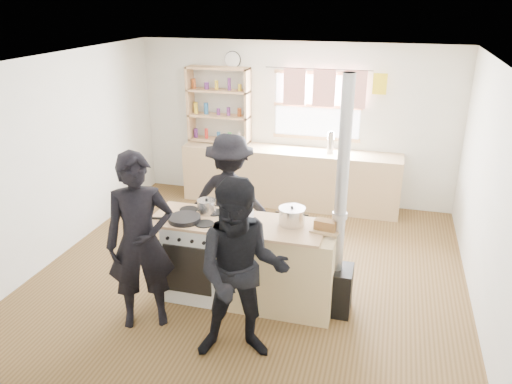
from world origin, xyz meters
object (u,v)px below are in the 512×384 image
at_px(skillet_greens, 184,219).
at_px(person_near_right, 242,272).
at_px(flue_heater, 337,256).
at_px(person_near_left, 140,242).
at_px(stockpot_counter, 292,216).
at_px(bread_board, 326,227).
at_px(person_far, 231,199).
at_px(thermos, 331,143).
at_px(roast_tray, 238,217).
at_px(stockpot_stove, 207,206).
at_px(cooking_island, 250,262).

height_order(skillet_greens, person_near_right, person_near_right).
relative_size(flue_heater, person_near_left, 1.38).
xyz_separation_m(skillet_greens, stockpot_counter, (1.10, 0.22, 0.06)).
relative_size(bread_board, person_far, 0.19).
height_order(thermos, flue_heater, flue_heater).
xyz_separation_m(stockpot_counter, bread_board, (0.36, -0.07, -0.04)).
distance_m(thermos, roast_tray, 2.79).
height_order(thermos, person_far, person_far).
distance_m(thermos, flue_heater, 2.79).
distance_m(stockpot_stove, stockpot_counter, 0.95).
bearing_deg(stockpot_counter, skillet_greens, -168.69).
bearing_deg(thermos, skillet_greens, -111.47).
xyz_separation_m(skillet_greens, flue_heater, (1.59, 0.18, -0.31)).
bearing_deg(thermos, person_near_left, -112.05).
bearing_deg(thermos, stockpot_stove, -110.52).
bearing_deg(person_near_right, bread_board, 41.01).
height_order(roast_tray, person_far, person_far).
bearing_deg(stockpot_stove, thermos, 69.48).
distance_m(stockpot_counter, bread_board, 0.37).
distance_m(thermos, skillet_greens, 3.12).
distance_m(person_near_left, person_near_right, 1.12).
bearing_deg(stockpot_counter, person_far, 140.41).
relative_size(skillet_greens, person_near_left, 0.22).
bearing_deg(flue_heater, person_near_right, -128.79).
bearing_deg(flue_heater, skillet_greens, -173.50).
xyz_separation_m(stockpot_stove, stockpot_counter, (0.95, -0.04, 0.02)).
distance_m(skillet_greens, person_near_right, 1.13).
bearing_deg(person_near_right, flue_heater, 36.56).
distance_m(cooking_island, skillet_greens, 0.84).
relative_size(person_near_right, person_far, 1.07).
bearing_deg(person_near_right, thermos, 70.77).
xyz_separation_m(person_near_left, person_near_right, (1.09, -0.22, -0.04)).
xyz_separation_m(roast_tray, stockpot_counter, (0.57, 0.04, 0.06)).
bearing_deg(person_near_left, flue_heater, -5.41).
relative_size(cooking_island, stockpot_counter, 7.16).
xyz_separation_m(flue_heater, person_near_left, (-1.83, -0.70, 0.26)).
bearing_deg(skillet_greens, roast_tray, 18.45).
relative_size(thermos, stockpot_stove, 1.53).
relative_size(stockpot_stove, flue_heater, 0.08).
xyz_separation_m(thermos, stockpot_counter, (-0.04, -2.68, -0.04)).
xyz_separation_m(thermos, person_far, (-0.96, -1.92, -0.25)).
height_order(person_near_left, person_far, person_near_left).
distance_m(bread_board, flue_heater, 0.36).
relative_size(thermos, person_near_right, 0.18).
distance_m(person_near_right, person_far, 1.84).
height_order(thermos, person_near_left, person_near_left).
bearing_deg(stockpot_stove, bread_board, -4.69).
height_order(skillet_greens, roast_tray, roast_tray).
relative_size(skillet_greens, person_far, 0.25).
height_order(stockpot_stove, person_near_right, person_near_right).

